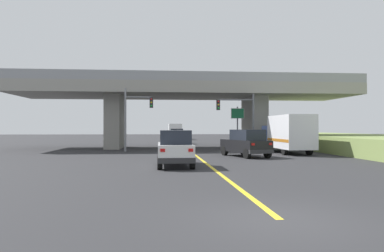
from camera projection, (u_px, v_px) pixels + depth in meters
The scene contains 11 objects.
ground at pixel (186, 148), 39.03m from camera, with size 160.00×160.00×0.00m, color #2B2B2D.
overpass_bridge at pixel (186, 97), 39.05m from camera, with size 35.30×9.49×7.54m.
lane_divider_stripe at pixel (206, 163), 22.25m from camera, with size 0.20×27.56×0.01m, color yellow.
suv_lead at pixel (175, 148), 20.39m from camera, with size 1.94×4.58×2.02m.
suv_crossing at pixel (246, 143), 27.00m from camera, with size 3.18×4.85×2.02m.
box_truck at pixel (288, 133), 30.85m from camera, with size 2.33×7.51×3.19m.
sedan_oncoming at pixel (176, 136), 49.01m from camera, with size 1.91×4.69×2.02m.
traffic_signal_nearside at pixel (240, 114), 33.68m from camera, with size 3.55×0.36×5.33m.
traffic_signal_farside at pixel (134, 112), 32.88m from camera, with size 2.58×0.36×5.74m.
highway_sign at pixel (238, 118), 37.64m from camera, with size 1.37×0.17×4.33m.
semi_truck_distant at pixel (175, 131), 67.55m from camera, with size 2.33×6.82×2.85m.
Camera 1 is at (-2.82, -8.31, 2.17)m, focal length 34.01 mm.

